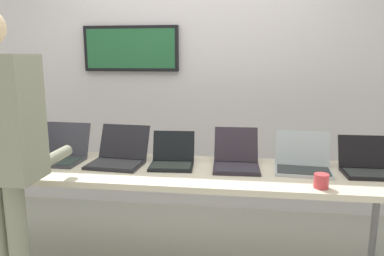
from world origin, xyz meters
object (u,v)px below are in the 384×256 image
(equipment_box, at_px, (8,136))
(laptop_station_4, at_px, (303,162))
(laptop_station_0, at_px, (60,153))
(laptop_station_2, at_px, (172,158))
(coffee_mug, at_px, (321,181))
(laptop_station_1, at_px, (119,156))
(laptop_station_5, at_px, (367,165))
(workbench, at_px, (174,175))
(laptop_station_3, at_px, (236,159))

(equipment_box, bearing_deg, laptop_station_4, -0.29)
(laptop_station_0, distance_m, laptop_station_2, 0.86)
(laptop_station_2, bearing_deg, laptop_station_4, 1.10)
(coffee_mug, bearing_deg, laptop_station_0, 169.44)
(laptop_station_1, bearing_deg, laptop_station_4, 0.81)
(laptop_station_5, bearing_deg, equipment_box, 179.58)
(equipment_box, xyz_separation_m, laptop_station_4, (2.18, -0.01, -0.12))
(workbench, xyz_separation_m, laptop_station_4, (0.88, 0.09, 0.11))
(workbench, distance_m, laptop_station_2, 0.13)
(laptop_station_1, xyz_separation_m, laptop_station_5, (1.72, 0.01, -0.00))
(laptop_station_0, height_order, laptop_station_1, laptop_station_0)
(laptop_station_1, bearing_deg, workbench, -9.41)
(laptop_station_5, xyz_separation_m, coffee_mug, (-0.36, -0.33, -0.01))
(laptop_station_4, bearing_deg, laptop_station_5, -1.10)
(laptop_station_3, bearing_deg, laptop_station_4, -2.05)
(laptop_station_0, distance_m, laptop_station_4, 1.76)
(equipment_box, relative_size, coffee_mug, 4.41)
(workbench, height_order, laptop_station_4, laptop_station_4)
(laptop_station_0, bearing_deg, laptop_station_5, -0.21)
(laptop_station_0, height_order, laptop_station_4, laptop_station_0)
(coffee_mug, bearing_deg, laptop_station_2, 161.51)
(laptop_station_5, bearing_deg, coffee_mug, -137.46)
(laptop_station_2, xyz_separation_m, laptop_station_3, (0.45, 0.03, 0.00))
(laptop_station_2, xyz_separation_m, coffee_mug, (0.96, -0.32, -0.01))
(laptop_station_1, bearing_deg, laptop_station_2, 0.15)
(workbench, height_order, coffee_mug, coffee_mug)
(equipment_box, distance_m, coffee_mug, 2.27)
(workbench, distance_m, equipment_box, 1.33)
(laptop_station_0, distance_m, coffee_mug, 1.85)
(laptop_station_3, height_order, laptop_station_5, laptop_station_3)
(laptop_station_0, relative_size, laptop_station_5, 1.12)
(coffee_mug, bearing_deg, laptop_station_5, 42.54)
(equipment_box, xyz_separation_m, coffee_mug, (2.24, -0.35, -0.13))
(laptop_station_0, xyz_separation_m, laptop_station_4, (1.76, 0.00, -0.00))
(workbench, height_order, laptop_station_0, laptop_station_0)
(workbench, xyz_separation_m, equipment_box, (-1.30, 0.10, 0.22))
(laptop_station_2, bearing_deg, equipment_box, 178.72)
(laptop_station_5, bearing_deg, laptop_station_1, -179.65)
(workbench, distance_m, laptop_station_3, 0.45)
(workbench, height_order, laptop_station_1, laptop_station_1)
(laptop_station_1, height_order, laptop_station_5, laptop_station_1)
(laptop_station_1, bearing_deg, laptop_station_5, 0.35)
(workbench, height_order, laptop_station_5, laptop_station_5)
(laptop_station_1, height_order, laptop_station_4, laptop_station_1)
(laptop_station_0, distance_m, laptop_station_3, 1.31)
(laptop_station_5, bearing_deg, laptop_station_4, 178.90)
(laptop_station_4, bearing_deg, coffee_mug, -80.88)
(laptop_station_4, bearing_deg, laptop_station_2, -178.90)
(laptop_station_5, relative_size, coffee_mug, 3.82)
(equipment_box, relative_size, laptop_station_3, 0.93)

